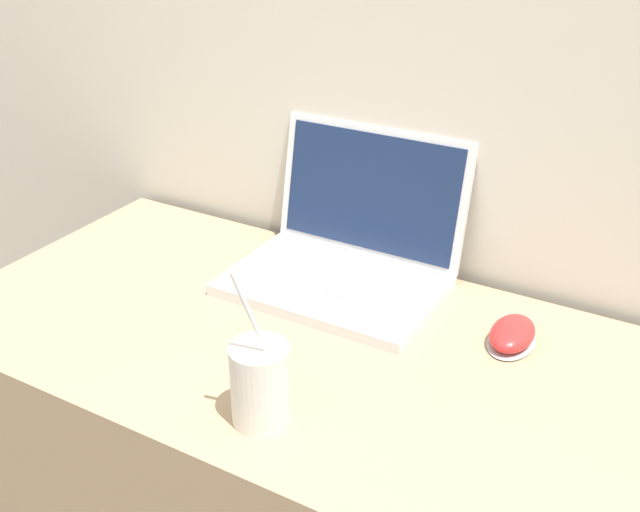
% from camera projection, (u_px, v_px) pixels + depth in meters
% --- Properties ---
extents(desk, '(1.18, 0.58, 0.70)m').
position_uv_depth(desk, '(310.00, 507.00, 1.30)').
color(desk, tan).
rests_on(desk, ground_plane).
extents(laptop, '(0.35, 0.29, 0.24)m').
position_uv_depth(laptop, '(347.00, 251.00, 1.28)').
color(laptop, silver).
rests_on(laptop, desk).
extents(drink_cup, '(0.08, 0.08, 0.23)m').
position_uv_depth(drink_cup, '(260.00, 383.00, 0.95)').
color(drink_cup, silver).
rests_on(drink_cup, desk).
extents(computer_mouse, '(0.07, 0.11, 0.04)m').
position_uv_depth(computer_mouse, '(512.00, 335.00, 1.12)').
color(computer_mouse, '#B2B2B7').
rests_on(computer_mouse, desk).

